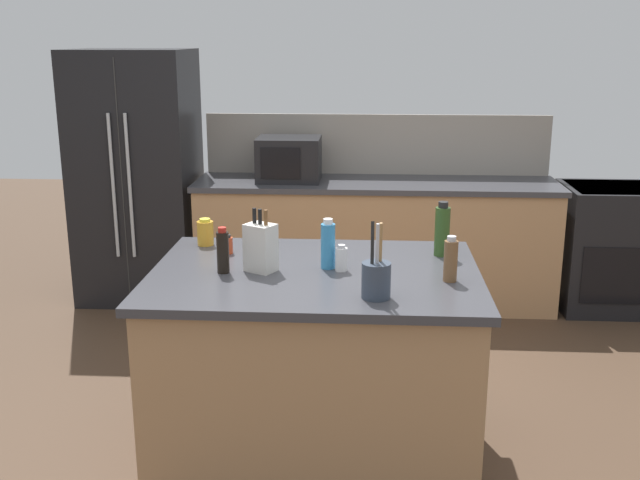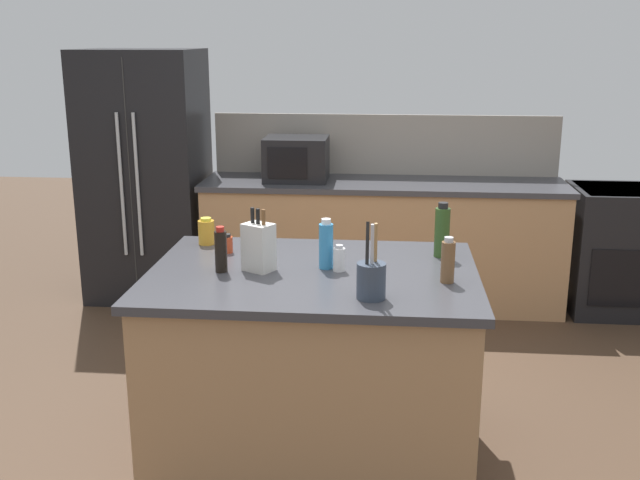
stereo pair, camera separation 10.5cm
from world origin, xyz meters
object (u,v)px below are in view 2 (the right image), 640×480
at_px(range_oven, 623,249).
at_px(utensil_crock, 371,279).
at_px(refrigerator, 146,176).
at_px(spice_jar_paprika, 227,244).
at_px(knife_block, 259,247).
at_px(dish_soap_bottle, 326,245).
at_px(microwave, 296,159).
at_px(soy_sauce_bottle, 221,251).
at_px(honey_jar, 206,232).
at_px(pepper_grinder, 448,261).
at_px(salt_shaker, 339,259).
at_px(olive_oil_bottle, 442,231).

xyz_separation_m(range_oven, utensil_crock, (-1.79, -2.55, 0.56)).
relative_size(refrigerator, spice_jar_paprika, 19.86).
bearing_deg(knife_block, dish_soap_bottle, 41.29).
height_order(utensil_crock, spice_jar_paprika, utensil_crock).
bearing_deg(microwave, utensil_crock, -76.28).
distance_m(knife_block, soy_sauce_bottle, 0.17).
relative_size(range_oven, utensil_crock, 2.87).
relative_size(knife_block, dish_soap_bottle, 1.23).
xyz_separation_m(honey_jar, pepper_grinder, (1.19, -0.51, 0.03)).
distance_m(refrigerator, knife_block, 2.60).
xyz_separation_m(utensil_crock, honey_jar, (-0.87, 0.75, -0.02)).
height_order(refrigerator, pepper_grinder, refrigerator).
distance_m(salt_shaker, spice_jar_paprika, 0.62).
bearing_deg(knife_block, pepper_grinder, 23.28).
bearing_deg(utensil_crock, refrigerator, 124.53).
bearing_deg(refrigerator, microwave, -2.52).
bearing_deg(utensil_crock, range_oven, 54.98).
relative_size(soy_sauce_bottle, pepper_grinder, 1.04).
bearing_deg(salt_shaker, knife_block, -176.13).
bearing_deg(olive_oil_bottle, knife_block, -160.18).
height_order(refrigerator, utensil_crock, refrigerator).
xyz_separation_m(refrigerator, dish_soap_bottle, (1.57, -2.21, 0.11)).
bearing_deg(range_oven, dish_soap_bottle, -132.94).
height_order(knife_block, olive_oil_bottle, knife_block).
xyz_separation_m(salt_shaker, olive_oil_bottle, (0.48, 0.28, 0.07)).
height_order(refrigerator, range_oven, refrigerator).
bearing_deg(pepper_grinder, dish_soap_bottle, 164.00).
height_order(microwave, honey_jar, microwave).
bearing_deg(olive_oil_bottle, pepper_grinder, -89.88).
height_order(dish_soap_bottle, spice_jar_paprika, dish_soap_bottle).
relative_size(range_oven, olive_oil_bottle, 3.42).
distance_m(honey_jar, dish_soap_bottle, 0.74).
bearing_deg(salt_shaker, honey_jar, 151.01).
distance_m(salt_shaker, soy_sauce_bottle, 0.54).
relative_size(dish_soap_bottle, pepper_grinder, 1.15).
relative_size(microwave, salt_shaker, 3.75).
relative_size(refrigerator, salt_shaker, 15.33).
height_order(utensil_crock, dish_soap_bottle, utensil_crock).
bearing_deg(salt_shaker, dish_soap_bottle, 148.77).
distance_m(honey_jar, pepper_grinder, 1.30).
xyz_separation_m(refrigerator, soy_sauce_bottle, (1.10, -2.30, 0.10)).
xyz_separation_m(range_oven, olive_oil_bottle, (-1.46, -1.91, 0.60)).
distance_m(olive_oil_bottle, soy_sauce_bottle, 1.07).
height_order(refrigerator, salt_shaker, refrigerator).
bearing_deg(knife_block, honey_jar, 159.08).
height_order(utensil_crock, soy_sauce_bottle, utensil_crock).
distance_m(range_oven, microwave, 2.49).
height_order(range_oven, soy_sauce_bottle, soy_sauce_bottle).
distance_m(honey_jar, olive_oil_bottle, 1.20).
xyz_separation_m(honey_jar, dish_soap_bottle, (0.65, -0.36, 0.05)).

